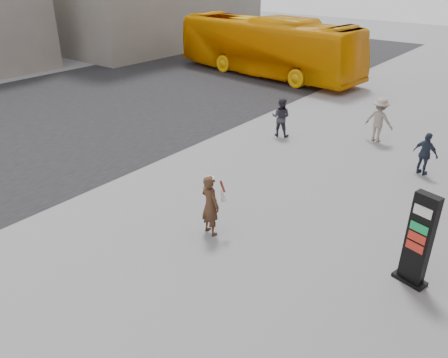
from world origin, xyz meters
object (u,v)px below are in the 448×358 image
Objects in this scene: bus at (267,46)px; pedestrian_c at (425,154)px; info_pylon at (419,240)px; pedestrian_b at (379,120)px; pedestrian_a at (281,117)px; woman at (210,204)px.

pedestrian_c is at bearing -120.14° from bus.
info_pylon is 6.35m from pedestrian_c.
info_pylon is 9.18m from pedestrian_b.
pedestrian_c is at bearing 161.99° from pedestrian_a.
pedestrian_c is (2.46, -2.10, -0.15)m from pedestrian_b.
pedestrian_b reaches higher than woman.
pedestrian_a is (-7.52, 6.23, -0.32)m from info_pylon.
pedestrian_c is at bearing 118.65° from info_pylon.
woman is at bearing -145.14° from bus.
pedestrian_a is at bearing -60.66° from woman.
bus is 15.71m from pedestrian_c.
pedestrian_a reaches higher than pedestrian_c.
woman is at bearing 87.91° from pedestrian_b.
pedestrian_b is at bearing -25.30° from pedestrian_c.
pedestrian_b is (3.47, 2.00, 0.09)m from pedestrian_a.
woman is (-4.96, -1.36, -0.26)m from info_pylon.
pedestrian_a is 1.08× the size of pedestrian_c.
pedestrian_a is (-2.56, 7.59, -0.07)m from woman.
info_pylon reaches higher than woman.
pedestrian_b reaches higher than pedestrian_a.
pedestrian_a is (6.82, -9.02, -1.00)m from bus.
pedestrian_c is at bearing 142.94° from pedestrian_b.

